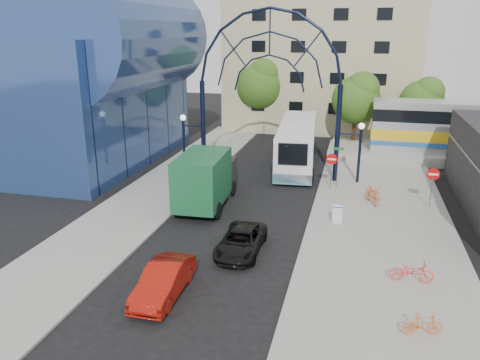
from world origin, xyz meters
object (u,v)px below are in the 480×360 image
(gateway_arch, at_px, (269,60))
(black_suv, at_px, (241,241))
(street_name_sign, at_px, (338,159))
(do_not_enter_sign, at_px, (433,178))
(tree_north_b, at_px, (261,83))
(tree_north_a, at_px, (358,97))
(bike_far_b, at_px, (423,324))
(red_sedan, at_px, (164,281))
(bike_far_a, at_px, (412,271))
(city_bus, at_px, (297,143))
(bike_near_b, at_px, (372,195))
(sandwich_board, at_px, (337,213))
(green_truck, at_px, (207,178))
(bike_near_a, at_px, (374,191))
(stop_sign, at_px, (331,162))
(tree_north_c, at_px, (423,100))

(gateway_arch, relative_size, black_suv, 3.18)
(black_suv, bearing_deg, street_name_sign, 70.08)
(do_not_enter_sign, relative_size, tree_north_b, 0.31)
(tree_north_a, bearing_deg, bike_far_b, -84.24)
(red_sedan, xyz_separation_m, bike_far_a, (10.01, 3.55, -0.08))
(city_bus, bearing_deg, do_not_enter_sign, -45.47)
(bike_far_b, bearing_deg, bike_near_b, -7.79)
(sandwich_board, relative_size, bike_far_b, 0.67)
(green_truck, xyz_separation_m, bike_far_a, (11.62, -7.05, -1.14))
(green_truck, relative_size, bike_near_a, 4.33)
(street_name_sign, xyz_separation_m, bike_near_b, (2.33, -2.94, -1.46))
(city_bus, relative_size, bike_near_a, 7.76)
(stop_sign, relative_size, black_suv, 0.58)
(city_bus, distance_m, red_sedan, 21.55)
(black_suv, bearing_deg, bike_near_a, 55.64)
(street_name_sign, relative_size, bike_far_b, 1.89)
(tree_north_a, bearing_deg, green_truck, -114.88)
(red_sedan, height_order, bike_far_a, red_sedan)
(tree_north_c, bearing_deg, city_bus, -136.57)
(black_suv, distance_m, bike_far_b, 9.36)
(stop_sign, distance_m, bike_near_b, 3.83)
(city_bus, height_order, black_suv, city_bus)
(tree_north_c, bearing_deg, black_suv, -112.34)
(red_sedan, relative_size, bike_near_a, 2.56)
(green_truck, xyz_separation_m, bike_near_a, (10.20, 3.65, -1.19))
(sandwich_board, xyz_separation_m, red_sedan, (-6.54, -9.33, -0.06))
(stop_sign, xyz_separation_m, black_suv, (-3.62, -10.71, -1.40))
(tree_north_c, xyz_separation_m, bike_near_b, (-4.59, -18.26, -3.61))
(tree_north_a, distance_m, bike_near_a, 15.65)
(bike_far_a, bearing_deg, tree_north_c, -8.26)
(gateway_arch, bearing_deg, black_suv, -84.72)
(bike_far_b, bearing_deg, sandwich_board, 5.44)
(street_name_sign, bearing_deg, city_bus, 123.23)
(tree_north_b, distance_m, red_sedan, 33.72)
(street_name_sign, xyz_separation_m, black_suv, (-4.02, -11.31, -1.53))
(gateway_arch, xyz_separation_m, tree_north_b, (-3.88, 15.93, -3.29))
(tree_north_b, distance_m, black_suv, 29.45)
(gateway_arch, height_order, stop_sign, gateway_arch)
(do_not_enter_sign, xyz_separation_m, tree_north_b, (-14.88, 19.93, 3.29))
(tree_north_b, bearing_deg, gateway_arch, -76.32)
(street_name_sign, xyz_separation_m, bike_near_a, (2.46, -1.71, -1.58))
(street_name_sign, relative_size, bike_far_a, 1.53)
(tree_north_a, height_order, bike_far_b, tree_north_a)
(red_sedan, relative_size, bike_far_a, 2.27)
(black_suv, bearing_deg, gateway_arch, 94.95)
(gateway_arch, distance_m, stop_sign, 8.37)
(do_not_enter_sign, bearing_deg, tree_north_b, 126.74)
(green_truck, bearing_deg, red_sedan, -84.45)
(street_name_sign, xyz_separation_m, tree_north_a, (0.92, 13.33, 2.48))
(street_name_sign, height_order, black_suv, street_name_sign)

